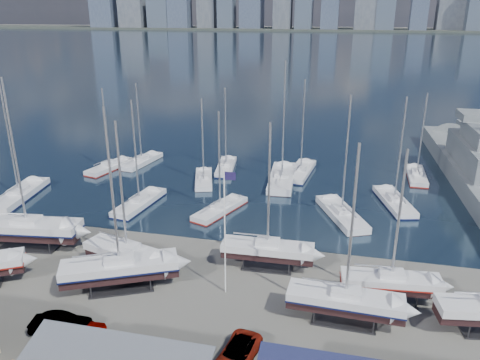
% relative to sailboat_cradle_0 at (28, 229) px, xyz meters
% --- Properties ---
extents(ground, '(1400.00, 1400.00, 0.00)m').
position_rel_sailboat_cradle_0_xyz_m(ground, '(19.58, -3.97, -2.20)').
color(ground, '#605E59').
rests_on(ground, ground).
extents(water, '(1400.00, 600.00, 0.40)m').
position_rel_sailboat_cradle_0_xyz_m(water, '(19.58, 306.03, -2.35)').
color(water, '#1B263F').
rests_on(water, ground).
extents(far_shore, '(1400.00, 80.00, 2.20)m').
position_rel_sailboat_cradle_0_xyz_m(far_shore, '(19.58, 566.03, -1.10)').
color(far_shore, '#2D332D').
rests_on(far_shore, ground).
extents(sailboat_cradle_0, '(11.93, 4.71, 18.56)m').
position_rel_sailboat_cradle_0_xyz_m(sailboat_cradle_0, '(0.00, 0.00, 0.00)').
color(sailboat_cradle_0, '#2D2D33').
rests_on(sailboat_cradle_0, ground).
extents(sailboat_cradle_2, '(9.79, 5.19, 15.43)m').
position_rel_sailboat_cradle_0_xyz_m(sailboat_cradle_2, '(12.98, -2.43, -0.16)').
color(sailboat_cradle_2, '#2D2D33').
rests_on(sailboat_cradle_2, ground).
extents(sailboat_cradle_3, '(10.99, 7.37, 17.27)m').
position_rel_sailboat_cradle_0_xyz_m(sailboat_cradle_3, '(13.58, -5.25, -0.07)').
color(sailboat_cradle_3, '#2D2D33').
rests_on(sailboat_cradle_3, ground).
extents(sailboat_cradle_4, '(9.26, 2.82, 15.08)m').
position_rel_sailboat_cradle_0_xyz_m(sailboat_cradle_4, '(26.30, 1.54, -0.17)').
color(sailboat_cradle_4, '#2D2D33').
rests_on(sailboat_cradle_4, ground).
extents(sailboat_cradle_5, '(9.72, 3.06, 15.60)m').
position_rel_sailboat_cradle_0_xyz_m(sailboat_cradle_5, '(34.07, -5.67, -0.15)').
color(sailboat_cradle_5, '#2D2D33').
rests_on(sailboat_cradle_5, ground).
extents(sailboat_cradle_6, '(8.93, 3.25, 14.27)m').
position_rel_sailboat_cradle_0_xyz_m(sailboat_cradle_6, '(37.96, -1.73, -0.22)').
color(sailboat_cradle_6, '#2D2D33').
rests_on(sailboat_cradle_6, ground).
extents(sailboat_moored_0, '(5.01, 12.22, 17.74)m').
position_rel_sailboat_cradle_0_xyz_m(sailboat_moored_0, '(-10.40, 11.96, -1.89)').
color(sailboat_moored_0, black).
rests_on(sailboat_moored_0, water).
extents(sailboat_moored_1, '(4.75, 9.65, 13.89)m').
position_rel_sailboat_cradle_0_xyz_m(sailboat_moored_1, '(-4.22, 26.34, -1.90)').
color(sailboat_moored_1, black).
rests_on(sailboat_moored_1, water).
extents(sailboat_moored_2, '(4.12, 9.71, 14.21)m').
position_rel_sailboat_cradle_0_xyz_m(sailboat_moored_2, '(-0.29, 30.19, -1.88)').
color(sailboat_moored_2, black).
rests_on(sailboat_moored_2, water).
extents(sailboat_moored_3, '(3.98, 10.23, 14.90)m').
position_rel_sailboat_cradle_0_xyz_m(sailboat_moored_3, '(6.98, 13.27, -1.90)').
color(sailboat_moored_3, black).
rests_on(sailboat_moored_3, water).
extents(sailboat_moored_4, '(4.91, 9.15, 13.30)m').
position_rel_sailboat_cradle_0_xyz_m(sailboat_moored_4, '(12.58, 24.10, -1.88)').
color(sailboat_moored_4, black).
rests_on(sailboat_moored_4, water).
extents(sailboat_moored_5, '(3.88, 9.62, 13.98)m').
position_rel_sailboat_cradle_0_xyz_m(sailboat_moored_5, '(14.40, 30.50, -1.90)').
color(sailboat_moored_5, black).
rests_on(sailboat_moored_5, water).
extents(sailboat_moored_6, '(5.68, 9.57, 13.83)m').
position_rel_sailboat_cradle_0_xyz_m(sailboat_moored_6, '(18.00, 13.76, -1.90)').
color(sailboat_moored_6, black).
rests_on(sailboat_moored_6, water).
extents(sailboat_moored_7, '(4.33, 12.71, 18.88)m').
position_rel_sailboat_cradle_0_xyz_m(sailboat_moored_7, '(24.15, 26.78, -1.88)').
color(sailboat_moored_7, black).
rests_on(sailboat_moored_7, water).
extents(sailboat_moored_8, '(4.11, 10.75, 15.67)m').
position_rel_sailboat_cradle_0_xyz_m(sailboat_moored_8, '(26.60, 30.83, -1.90)').
color(sailboat_moored_8, black).
rests_on(sailboat_moored_8, water).
extents(sailboat_moored_9, '(7.13, 11.03, 16.21)m').
position_rel_sailboat_cradle_0_xyz_m(sailboat_moored_9, '(33.34, 15.56, -1.88)').
color(sailboat_moored_9, black).
rests_on(sailboat_moored_9, water).
extents(sailboat_moored_10, '(5.41, 10.58, 15.24)m').
position_rel_sailboat_cradle_0_xyz_m(sailboat_moored_10, '(40.12, 21.32, -1.90)').
color(sailboat_moored_10, black).
rests_on(sailboat_moored_10, water).
extents(sailboat_moored_11, '(2.75, 9.30, 13.85)m').
position_rel_sailboat_cradle_0_xyz_m(sailboat_moored_11, '(44.28, 33.06, -1.90)').
color(sailboat_moored_11, black).
rests_on(sailboat_moored_11, water).
extents(naval_ship_east, '(9.88, 51.03, 18.57)m').
position_rel_sailboat_cradle_0_xyz_m(naval_ship_east, '(53.04, 32.55, -0.53)').
color(naval_ship_east, slate).
rests_on(naval_ship_east, water).
extents(car_a, '(2.16, 4.83, 1.61)m').
position_rel_sailboat_cradle_0_xyz_m(car_a, '(14.94, -14.07, -1.40)').
color(car_a, gray).
rests_on(car_a, ground).
extents(car_b, '(5.06, 2.54, 1.59)m').
position_rel_sailboat_cradle_0_xyz_m(car_b, '(11.77, -12.28, -1.41)').
color(car_b, gray).
rests_on(car_b, ground).
extents(car_c, '(3.22, 5.49, 1.43)m').
position_rel_sailboat_cradle_0_xyz_m(car_c, '(26.47, -12.31, -1.49)').
color(car_c, gray).
rests_on(car_c, ground).
extents(flagpole, '(1.07, 0.12, 12.10)m').
position_rel_sailboat_cradle_0_xyz_m(flagpole, '(23.36, -3.64, 4.77)').
color(flagpole, white).
rests_on(flagpole, ground).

